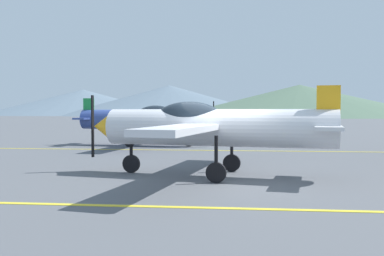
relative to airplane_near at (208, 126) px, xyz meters
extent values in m
plane|color=#54565B|center=(0.33, -0.92, -1.47)|extent=(400.00, 400.00, 0.00)
cube|color=yellow|center=(0.33, -4.09, -1.46)|extent=(80.00, 0.16, 0.01)
cube|color=yellow|center=(0.33, 7.92, -1.46)|extent=(80.00, 0.16, 0.01)
cylinder|color=silver|center=(0.29, -0.05, -0.04)|extent=(6.78, 2.28, 1.08)
cone|color=#F2A519|center=(-3.34, 0.62, -0.04)|extent=(0.84, 1.03, 0.92)
cube|color=black|center=(-3.73, 0.69, -0.04)|extent=(0.06, 0.12, 1.97)
ellipsoid|color=#1E2833|center=(-0.58, 0.11, 0.28)|extent=(2.10, 1.23, 0.89)
cube|color=silver|center=(-0.10, 0.02, 0.01)|extent=(2.63, 8.71, 0.16)
cube|color=silver|center=(3.29, -0.61, 0.01)|extent=(1.14, 2.64, 0.10)
cube|color=#F2A519|center=(3.29, -0.61, 0.55)|extent=(0.63, 0.23, 1.18)
cylinder|color=black|center=(-2.42, 0.45, -0.70)|extent=(0.10, 0.10, 0.99)
cylinder|color=black|center=(-2.42, 0.45, -1.19)|extent=(0.56, 0.22, 0.55)
cylinder|color=black|center=(0.68, 0.98, -0.70)|extent=(0.10, 0.10, 0.99)
cylinder|color=black|center=(0.68, 0.98, -1.19)|extent=(0.56, 0.22, 0.55)
cylinder|color=black|center=(0.28, -1.15, -0.70)|extent=(0.10, 0.10, 0.99)
cylinder|color=black|center=(0.28, -1.15, -1.19)|extent=(0.56, 0.22, 0.55)
cylinder|color=#33478C|center=(-4.42, 10.45, -0.04)|extent=(6.77, 1.89, 1.08)
cone|color=#1E8C3F|center=(-0.76, 9.99, -0.04)|extent=(0.80, 1.00, 0.92)
cube|color=black|center=(-0.37, 9.95, -0.04)|extent=(0.05, 0.12, 1.97)
ellipsoid|color=#1E2833|center=(-3.55, 10.34, 0.28)|extent=(2.06, 1.12, 0.89)
cube|color=#33478C|center=(-4.03, 10.40, 0.01)|extent=(2.13, 8.73, 0.16)
cube|color=#33478C|center=(-7.45, 10.82, 0.01)|extent=(1.00, 2.62, 0.10)
cube|color=#1E8C3F|center=(-7.45, 10.82, 0.55)|extent=(0.63, 0.19, 1.18)
cylinder|color=black|center=(-1.69, 10.11, -0.70)|extent=(0.10, 0.10, 0.99)
cylinder|color=black|center=(-1.69, 10.11, -1.19)|extent=(0.56, 0.18, 0.55)
cylinder|color=black|center=(-4.75, 9.40, -0.70)|extent=(0.10, 0.10, 0.99)
cylinder|color=black|center=(-4.75, 9.40, -1.19)|extent=(0.56, 0.18, 0.55)
cylinder|color=black|center=(-4.49, 11.54, -0.70)|extent=(0.10, 0.10, 0.99)
cylinder|color=black|center=(-4.49, 11.54, -1.19)|extent=(0.56, 0.18, 0.55)
cone|color=slate|center=(-62.38, 158.25, 3.76)|extent=(78.46, 78.46, 10.46)
cone|color=slate|center=(-23.86, 143.20, 4.08)|extent=(79.42, 79.42, 11.11)
cone|color=#4C6651|center=(20.90, 126.40, 3.56)|extent=(81.92, 81.92, 10.05)
camera|label=1|loc=(0.81, -12.42, 0.47)|focal=39.82mm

